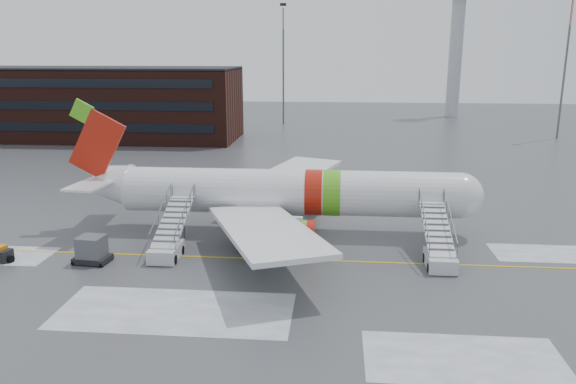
# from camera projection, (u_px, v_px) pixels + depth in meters

# --- Properties ---
(ground) EXTENTS (260.00, 260.00, 0.00)m
(ground) POSITION_uv_depth(u_px,v_px,m) (290.00, 255.00, 42.59)
(ground) COLOR #494C4F
(ground) RESTS_ON ground
(airliner) EXTENTS (35.03, 32.97, 11.18)m
(airliner) POSITION_uv_depth(u_px,v_px,m) (279.00, 193.00, 47.34)
(airliner) COLOR white
(airliner) RESTS_ON ground
(airstair_fwd) EXTENTS (2.05, 7.70, 3.48)m
(airstair_fwd) POSITION_uv_depth(u_px,v_px,m) (439.00, 250.00, 40.56)
(airstair_fwd) COLOR silver
(airstair_fwd) RESTS_ON ground
(airstair_aft) EXTENTS (2.05, 7.70, 3.48)m
(airstair_aft) POSITION_uv_depth(u_px,v_px,m) (169.00, 242.00, 42.26)
(airstair_aft) COLOR silver
(airstair_aft) RESTS_ON ground
(pushback_tug) EXTENTS (2.71, 2.06, 1.53)m
(pushback_tug) POSITION_uv_depth(u_px,v_px,m) (254.00, 242.00, 43.41)
(pushback_tug) COLOR black
(pushback_tug) RESTS_ON ground
(uld_container) EXTENTS (2.59, 1.99, 2.00)m
(uld_container) POSITION_uv_depth(u_px,v_px,m) (92.00, 250.00, 40.87)
(uld_container) COLOR black
(uld_container) RESTS_ON ground
(terminal_building) EXTENTS (62.00, 16.11, 12.30)m
(terminal_building) POSITION_uv_depth(u_px,v_px,m) (60.00, 103.00, 98.00)
(terminal_building) COLOR #3F1E16
(terminal_building) RESTS_ON ground
(control_tower) EXTENTS (6.40, 6.40, 30.00)m
(control_tower) POSITION_uv_depth(u_px,v_px,m) (457.00, 34.00, 127.15)
(control_tower) COLOR #B2B5BA
(control_tower) RESTS_ON ground
(light_mast_far_ne) EXTENTS (1.20, 1.20, 24.25)m
(light_mast_far_ne) POSITION_uv_depth(u_px,v_px,m) (566.00, 58.00, 95.47)
(light_mast_far_ne) COLOR #595B60
(light_mast_far_ne) RESTS_ON ground
(light_mast_far_n) EXTENTS (1.20, 1.20, 24.25)m
(light_mast_far_n) POSITION_uv_depth(u_px,v_px,m) (283.00, 56.00, 115.19)
(light_mast_far_n) COLOR #595B60
(light_mast_far_n) RESTS_ON ground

